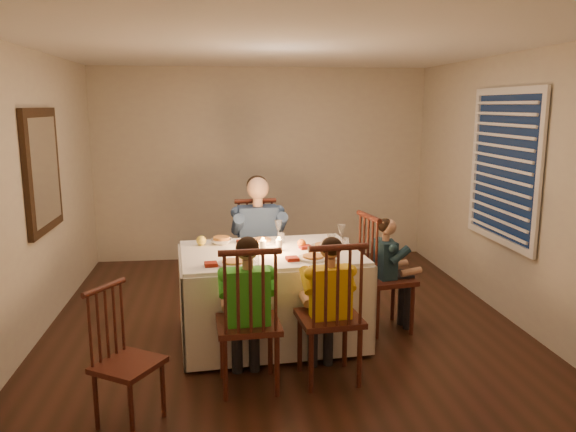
{
  "coord_description": "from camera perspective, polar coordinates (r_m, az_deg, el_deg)",
  "views": [
    {
      "loc": [
        -0.59,
        -5.14,
        2.1
      ],
      "look_at": [
        0.07,
        0.15,
        1.04
      ],
      "focal_mm": 35.0,
      "sensor_mm": 36.0,
      "label": 1
    }
  ],
  "objects": [
    {
      "name": "ground",
      "position": [
        5.58,
        -0.5,
        -10.89
      ],
      "size": [
        5.0,
        5.0,
        0.0
      ],
      "primitive_type": "plane",
      "color": "black",
      "rests_on": "ground"
    },
    {
      "name": "wall_left",
      "position": [
        5.46,
        -24.71,
        1.76
      ],
      "size": [
        0.02,
        5.0,
        2.6
      ],
      "primitive_type": "cube",
      "color": "#BDB2A1",
      "rests_on": "ground"
    },
    {
      "name": "wall_right",
      "position": [
        5.92,
        21.67,
        2.66
      ],
      "size": [
        0.02,
        5.0,
        2.6
      ],
      "primitive_type": "cube",
      "color": "#BDB2A1",
      "rests_on": "ground"
    },
    {
      "name": "wall_back",
      "position": [
        7.7,
        -2.65,
        5.22
      ],
      "size": [
        4.5,
        0.02,
        2.6
      ],
      "primitive_type": "cube",
      "color": "#BDB2A1",
      "rests_on": "ground"
    },
    {
      "name": "ceiling",
      "position": [
        5.2,
        -0.55,
        16.74
      ],
      "size": [
        5.0,
        5.0,
        0.0
      ],
      "primitive_type": "plane",
      "color": "white",
      "rests_on": "wall_back"
    },
    {
      "name": "dining_table",
      "position": [
        5.04,
        -1.84,
        -6.19
      ],
      "size": [
        1.68,
        1.27,
        0.8
      ],
      "rotation": [
        0.0,
        0.0,
        0.08
      ],
      "color": "white",
      "rests_on": "ground"
    },
    {
      "name": "chair_adult",
      "position": [
        6.03,
        -2.96,
        -9.19
      ],
      "size": [
        0.5,
        0.47,
        1.13
      ],
      "primitive_type": null,
      "rotation": [
        0.0,
        0.0,
        0.07
      ],
      "color": "black",
      "rests_on": "ground"
    },
    {
      "name": "chair_near_left",
      "position": [
        4.46,
        -3.96,
        -16.88
      ],
      "size": [
        0.48,
        0.46,
        1.13
      ],
      "primitive_type": null,
      "rotation": [
        0.0,
        0.0,
        3.19
      ],
      "color": "black",
      "rests_on": "ground"
    },
    {
      "name": "chair_near_right",
      "position": [
        4.57,
        4.12,
        -16.14
      ],
      "size": [
        0.5,
        0.48,
        1.13
      ],
      "primitive_type": null,
      "rotation": [
        0.0,
        0.0,
        3.24
      ],
      "color": "black",
      "rests_on": "ground"
    },
    {
      "name": "chair_end",
      "position": [
        5.54,
        9.79,
        -11.23
      ],
      "size": [
        0.52,
        0.54,
        1.13
      ],
      "primitive_type": null,
      "rotation": [
        0.0,
        0.0,
        1.75
      ],
      "color": "black",
      "rests_on": "ground"
    },
    {
      "name": "chair_extra",
      "position": [
        4.16,
        -15.59,
        -19.55
      ],
      "size": [
        0.52,
        0.53,
        0.95
      ],
      "primitive_type": null,
      "rotation": [
        0.0,
        0.0,
        1.0
      ],
      "color": "black",
      "rests_on": "ground"
    },
    {
      "name": "adult",
      "position": [
        6.03,
        -2.96,
        -9.19
      ],
      "size": [
        0.57,
        0.53,
        1.39
      ],
      "primitive_type": null,
      "rotation": [
        0.0,
        0.0,
        0.07
      ],
      "color": "navy",
      "rests_on": "ground"
    },
    {
      "name": "child_green",
      "position": [
        4.46,
        -3.96,
        -16.88
      ],
      "size": [
        0.43,
        0.4,
        1.18
      ],
      "primitive_type": null,
      "rotation": [
        0.0,
        0.0,
        3.19
      ],
      "color": "green",
      "rests_on": "ground"
    },
    {
      "name": "child_yellow",
      "position": [
        4.57,
        4.12,
        -16.14
      ],
      "size": [
        0.43,
        0.4,
        1.14
      ],
      "primitive_type": null,
      "rotation": [
        0.0,
        0.0,
        3.24
      ],
      "color": "yellow",
      "rests_on": "ground"
    },
    {
      "name": "child_teal",
      "position": [
        5.54,
        9.79,
        -11.23
      ],
      "size": [
        0.39,
        0.41,
        1.08
      ],
      "primitive_type": null,
      "rotation": [
        0.0,
        0.0,
        1.75
      ],
      "color": "#182F3C",
      "rests_on": "ground"
    },
    {
      "name": "setting_adult",
      "position": [
        5.29,
        -2.69,
        -2.6
      ],
      "size": [
        0.28,
        0.28,
        0.02
      ],
      "primitive_type": "cylinder",
      "rotation": [
        0.0,
        0.0,
        0.08
      ],
      "color": "silver",
      "rests_on": "dining_table"
    },
    {
      "name": "setting_green",
      "position": [
        4.58,
        -5.57,
        -4.83
      ],
      "size": [
        0.28,
        0.28,
        0.02
      ],
      "primitive_type": "cylinder",
      "rotation": [
        0.0,
        0.0,
        0.08
      ],
      "color": "silver",
      "rests_on": "dining_table"
    },
    {
      "name": "setting_yellow",
      "position": [
        4.72,
        2.58,
        -4.3
      ],
      "size": [
        0.28,
        0.28,
        0.02
      ],
      "primitive_type": "cylinder",
      "rotation": [
        0.0,
        0.0,
        0.08
      ],
      "color": "silver",
      "rests_on": "dining_table"
    },
    {
      "name": "setting_teal",
      "position": [
        5.1,
        3.74,
        -3.12
      ],
      "size": [
        0.28,
        0.28,
        0.02
      ],
      "primitive_type": "cylinder",
      "rotation": [
        0.0,
        0.0,
        0.08
      ],
      "color": "silver",
      "rests_on": "dining_table"
    },
    {
      "name": "candle_left",
      "position": [
        4.95,
        -2.56,
        -3.06
      ],
      "size": [
        0.06,
        0.06,
        0.1
      ],
      "primitive_type": "cylinder",
      "color": "white",
      "rests_on": "dining_table"
    },
    {
      "name": "candle_right",
      "position": [
        4.98,
        -0.92,
        -2.98
      ],
      "size": [
        0.06,
        0.06,
        0.1
      ],
      "primitive_type": "cylinder",
      "color": "white",
      "rests_on": "dining_table"
    },
    {
      "name": "squash",
      "position": [
        5.22,
        -8.81,
        -2.49
      ],
      "size": [
        0.09,
        0.09,
        0.09
      ],
      "primitive_type": "sphere",
      "color": "yellow",
      "rests_on": "dining_table"
    },
    {
      "name": "orange_fruit",
      "position": [
        5.08,
        1.39,
        -2.81
      ],
      "size": [
        0.08,
        0.08,
        0.08
      ],
      "primitive_type": "sphere",
      "color": "orange",
      "rests_on": "dining_table"
    },
    {
      "name": "serving_bowl",
      "position": [
        5.26,
        -6.77,
        -2.58
      ],
      "size": [
        0.23,
        0.23,
        0.05
      ],
      "primitive_type": "imported",
      "rotation": [
        0.0,
        0.0,
        -0.2
      ],
      "color": "silver",
      "rests_on": "dining_table"
    },
    {
      "name": "wall_mirror",
      "position": [
        5.71,
        -23.67,
        4.24
      ],
      "size": [
        0.06,
        0.95,
        1.15
      ],
      "color": "black",
      "rests_on": "wall_left"
    },
    {
      "name": "window_blinds",
      "position": [
        5.97,
        20.98,
        4.7
      ],
      "size": [
        0.07,
        1.34,
        1.54
      ],
      "color": "black",
      "rests_on": "wall_right"
    }
  ]
}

